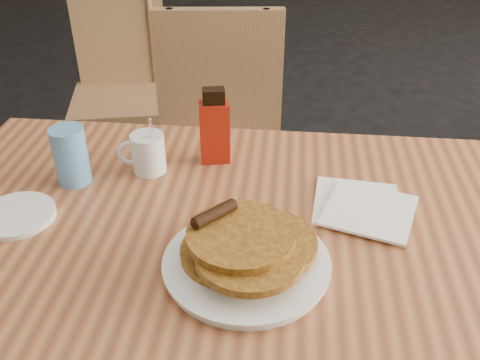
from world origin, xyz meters
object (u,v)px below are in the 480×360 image
Objects in this scene: main_table at (214,242)px; syrup_bottle at (214,128)px; blue_tumbler at (71,156)px; pancake_plate at (246,254)px; chair_wall_extra at (119,73)px; chair_main_far at (219,131)px; coffee_mug at (147,152)px.

main_table is 0.28m from syrup_bottle.
blue_tumbler is (-0.30, -0.09, -0.02)m from syrup_bottle.
syrup_bottle reaches higher than pancake_plate.
chair_main_far is at bearing -61.02° from chair_wall_extra.
blue_tumbler is (-0.29, -0.60, 0.26)m from chair_main_far.
chair_wall_extra is 6.72× the size of blue_tumbler.
chair_wall_extra is at bearing 123.38° from coffee_mug.
chair_wall_extra is 1.26m from blue_tumbler.
chair_wall_extra is at bearing 98.11° from blue_tumbler.
pancake_plate is at bearing -85.18° from chair_main_far.
coffee_mug is at bearing -168.69° from syrup_bottle.
syrup_bottle is (-0.01, 0.25, 0.12)m from main_table.
chair_wall_extra is at bearing 110.18° from pancake_plate.
chair_wall_extra is at bearing 109.45° from main_table.
coffee_mug is 0.16m from syrup_bottle.
main_table is at bearing -26.61° from blue_tumbler.
chair_main_far is at bearing 64.47° from blue_tumbler.
syrup_bottle is at bearing -89.04° from chair_main_far.
blue_tumbler is at bearing -145.86° from coffee_mug.
syrup_bottle reaches higher than main_table.
pancake_plate is 2.30× the size of blue_tumbler.
syrup_bottle is at bearing 91.80° from main_table.
chair_main_far is 1.08× the size of chair_wall_extra.
pancake_plate is at bearing -62.01° from main_table.
coffee_mug is (-0.22, 0.32, 0.02)m from pancake_plate.
syrup_bottle reaches higher than blue_tumbler.
chair_main_far is 0.71m from blue_tumbler.
syrup_bottle is at bearing 16.84° from blue_tumbler.
coffee_mug is at bearing 127.75° from main_table.
chair_main_far is 5.24× the size of syrup_bottle.
blue_tumbler reaches higher than pancake_plate.
pancake_plate is at bearing -36.34° from blue_tumbler.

